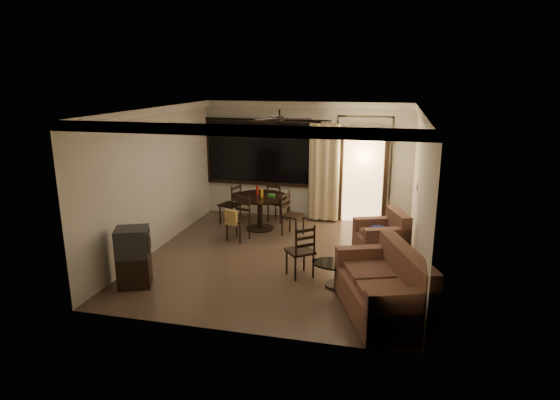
% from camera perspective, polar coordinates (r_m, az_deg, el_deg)
% --- Properties ---
extents(ground, '(5.50, 5.50, 0.00)m').
position_cam_1_polar(ground, '(9.02, -0.05, -7.06)').
color(ground, '#7F6651').
rests_on(ground, ground).
extents(room_shell, '(5.50, 6.70, 5.50)m').
position_cam_1_polar(room_shell, '(10.12, 5.59, 6.05)').
color(room_shell, beige).
rests_on(room_shell, ground).
extents(dining_table, '(1.24, 1.24, 0.99)m').
position_cam_1_polar(dining_table, '(10.51, -2.43, -0.37)').
color(dining_table, black).
rests_on(dining_table, ground).
extents(dining_chair_west, '(0.53, 0.53, 0.95)m').
position_cam_1_polar(dining_chair_west, '(11.06, -6.04, -1.41)').
color(dining_chair_west, black).
rests_on(dining_chair_west, ground).
extents(dining_chair_east, '(0.53, 0.53, 0.95)m').
position_cam_1_polar(dining_chair_east, '(10.18, 1.52, -2.79)').
color(dining_chair_east, black).
rests_on(dining_chair_east, ground).
extents(dining_chair_south, '(0.53, 0.56, 0.95)m').
position_cam_1_polar(dining_chair_south, '(9.92, -5.16, -3.18)').
color(dining_chair_south, black).
rests_on(dining_chair_south, ground).
extents(dining_chair_north, '(0.53, 0.53, 0.95)m').
position_cam_1_polar(dining_chair_north, '(11.17, -0.29, -1.17)').
color(dining_chair_north, black).
rests_on(dining_chair_north, ground).
extents(tv_cabinet, '(0.66, 0.63, 0.99)m').
position_cam_1_polar(tv_cabinet, '(8.08, -17.41, -6.65)').
color(tv_cabinet, black).
rests_on(tv_cabinet, ground).
extents(sofa, '(1.51, 2.00, 0.95)m').
position_cam_1_polar(sofa, '(7.05, 12.74, -10.62)').
color(sofa, '#4D2F24').
rests_on(sofa, ground).
extents(armchair, '(1.12, 1.12, 0.87)m').
position_cam_1_polar(armchair, '(9.18, 12.47, -4.64)').
color(armchair, '#4D2F24').
rests_on(armchair, ground).
extents(coffee_table, '(0.90, 0.54, 0.40)m').
position_cam_1_polar(coffee_table, '(7.85, 7.19, -8.54)').
color(coffee_table, black).
rests_on(coffee_table, ground).
extents(side_chair, '(0.60, 0.60, 0.96)m').
position_cam_1_polar(side_chair, '(8.15, 2.48, -7.39)').
color(side_chair, black).
rests_on(side_chair, ground).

